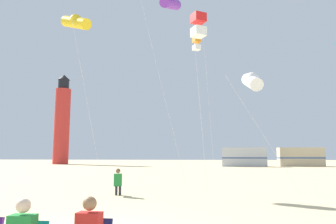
% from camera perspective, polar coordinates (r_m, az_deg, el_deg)
% --- Properties ---
extents(kite_flyer_standing, '(0.40, 0.54, 1.16)m').
position_cam_1_polar(kite_flyer_standing, '(14.19, -8.88, -12.07)').
color(kite_flyer_standing, '#238438').
rests_on(kite_flyer_standing, ground).
extents(kite_tube_gold, '(3.09, 2.84, 10.71)m').
position_cam_1_polar(kite_tube_gold, '(21.69, -16.06, 15.11)').
color(kite_tube_gold, silver).
rests_on(kite_tube_gold, ground).
extents(kite_box_scarlet, '(0.82, 0.82, 8.57)m').
position_cam_1_polar(kite_box_scarlet, '(16.23, 5.44, 15.07)').
color(kite_box_scarlet, silver).
rests_on(kite_box_scarlet, ground).
extents(kite_tube_violet, '(2.98, 3.23, 12.68)m').
position_cam_1_polar(kite_tube_violet, '(23.05, 0.48, 18.77)').
color(kite_tube_violet, silver).
rests_on(kite_tube_violet, ground).
extents(kite_box_orange, '(1.85, 2.05, 12.31)m').
position_cam_1_polar(kite_box_orange, '(29.93, 5.11, 11.91)').
color(kite_box_orange, silver).
rests_on(kite_box_orange, ground).
extents(kite_tube_white, '(3.37, 3.02, 6.43)m').
position_cam_1_polar(kite_tube_white, '(18.19, 14.68, 5.32)').
color(kite_tube_white, silver).
rests_on(kite_tube_white, ground).
extents(lighthouse_distant, '(2.80, 2.80, 16.80)m').
position_cam_1_polar(lighthouse_distant, '(62.93, -18.31, -1.63)').
color(lighthouse_distant, red).
rests_on(lighthouse_distant, ground).
extents(rv_van_silver, '(6.59, 2.80, 2.80)m').
position_cam_1_polar(rv_van_silver, '(49.34, 13.33, -7.78)').
color(rv_van_silver, '#B7BABF').
rests_on(rv_van_silver, ground).
extents(rv_van_tan, '(6.50, 2.52, 2.80)m').
position_cam_1_polar(rv_van_tan, '(52.59, 22.46, -7.39)').
color(rv_van_tan, '#C6B28C').
rests_on(rv_van_tan, ground).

